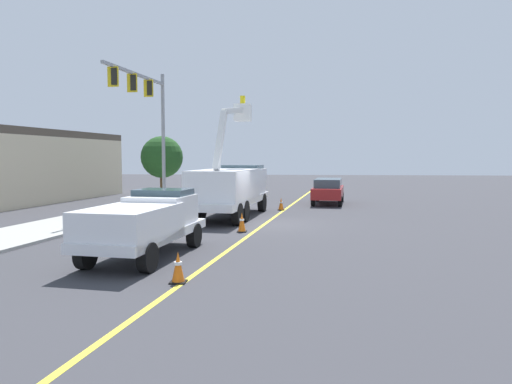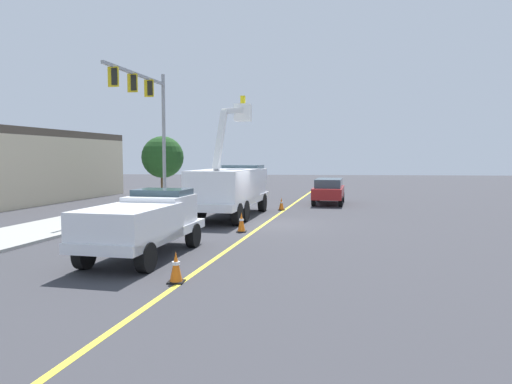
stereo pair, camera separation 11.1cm
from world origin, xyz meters
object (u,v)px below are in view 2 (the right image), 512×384
(passing_minivan, at_px, (329,189))
(traffic_cone_mid_front, at_px, (241,222))
(utility_bucket_truck, at_px, (231,187))
(traffic_cone_mid_rear, at_px, (281,204))
(traffic_cone_leading, at_px, (176,267))
(service_pickup_truck, at_px, (144,222))
(traffic_signal_mast, at_px, (148,108))

(passing_minivan, distance_m, traffic_cone_mid_front, 13.01)
(traffic_cone_mid_front, bearing_deg, utility_bucket_truck, 13.08)
(utility_bucket_truck, height_order, traffic_cone_mid_rear, utility_bucket_truck)
(passing_minivan, bearing_deg, traffic_cone_leading, 165.82)
(passing_minivan, xyz_separation_m, traffic_cone_mid_rear, (-4.03, 3.04, -0.61))
(traffic_cone_leading, distance_m, traffic_cone_mid_rear, 16.35)
(service_pickup_truck, height_order, traffic_signal_mast, traffic_signal_mast)
(service_pickup_truck, distance_m, traffic_cone_mid_rear, 13.93)
(traffic_cone_mid_front, relative_size, traffic_cone_mid_rear, 1.12)
(traffic_cone_mid_rear, distance_m, traffic_signal_mast, 9.68)
(service_pickup_truck, xyz_separation_m, traffic_cone_leading, (-2.85, -1.79, -0.72))
(passing_minivan, relative_size, traffic_cone_mid_rear, 6.73)
(utility_bucket_truck, height_order, traffic_cone_mid_front, utility_bucket_truck)
(traffic_cone_mid_rear, bearing_deg, traffic_cone_mid_front, 170.35)
(passing_minivan, relative_size, traffic_cone_mid_front, 5.99)
(passing_minivan, relative_size, traffic_cone_leading, 6.24)
(utility_bucket_truck, xyz_separation_m, traffic_signal_mast, (2.75, 5.31, 4.42))
(service_pickup_truck, height_order, traffic_cone_mid_rear, service_pickup_truck)
(traffic_cone_leading, relative_size, traffic_cone_mid_rear, 1.08)
(service_pickup_truck, distance_m, traffic_cone_mid_front, 5.78)
(service_pickup_truck, bearing_deg, traffic_cone_mid_rear, -16.12)
(traffic_cone_mid_front, bearing_deg, service_pickup_truck, 154.49)
(traffic_cone_leading, bearing_deg, service_pickup_truck, 32.08)
(utility_bucket_truck, bearing_deg, passing_minivan, -37.26)
(service_pickup_truck, relative_size, traffic_cone_mid_front, 6.97)
(utility_bucket_truck, relative_size, traffic_cone_mid_rear, 11.36)
(traffic_cone_mid_front, bearing_deg, traffic_cone_leading, 175.13)
(traffic_cone_leading, xyz_separation_m, traffic_signal_mast, (15.67, 5.76, 5.62))
(passing_minivan, height_order, traffic_cone_mid_rear, passing_minivan)
(service_pickup_truck, xyz_separation_m, passing_minivan, (17.39, -6.90, -0.15))
(utility_bucket_truck, distance_m, service_pickup_truck, 10.17)
(traffic_cone_mid_rear, bearing_deg, traffic_cone_leading, 172.70)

